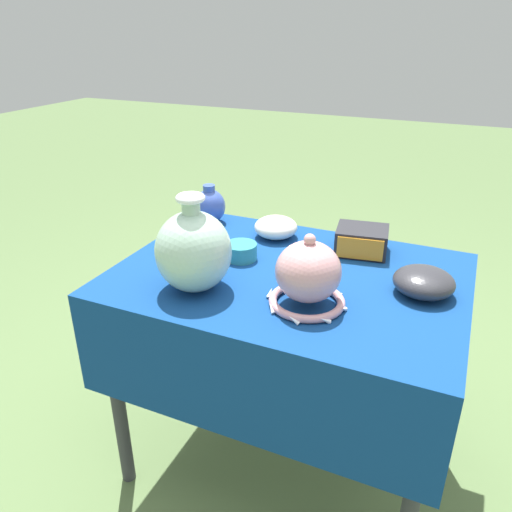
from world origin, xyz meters
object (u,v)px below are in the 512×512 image
vase_dome_bell (308,276)px  pot_squat_teal (241,251)px  jar_round_cobalt (210,206)px  bowl_shallow_charcoal (424,282)px  mosaic_tile_box (362,241)px  bowl_shallow_ivory (276,227)px  vase_tall_bulbous (193,251)px

vase_dome_bell → pot_squat_teal: size_ratio=2.13×
vase_dome_bell → jar_round_cobalt: bearing=141.0°
bowl_shallow_charcoal → vase_dome_bell: bearing=-146.1°
mosaic_tile_box → bowl_shallow_ivory: mosaic_tile_box is taller
mosaic_tile_box → jar_round_cobalt: (-0.57, 0.04, 0.02)m
vase_tall_bulbous → jar_round_cobalt: 0.51m
vase_tall_bulbous → pot_squat_teal: size_ratio=2.74×
vase_dome_bell → pot_squat_teal: vase_dome_bell is taller
bowl_shallow_charcoal → bowl_shallow_ivory: same height
vase_dome_bell → bowl_shallow_ivory: size_ratio=1.44×
pot_squat_teal → jar_round_cobalt: bearing=135.3°
vase_tall_bulbous → bowl_shallow_ivory: bearing=80.9°
jar_round_cobalt → vase_tall_bulbous: bearing=-66.1°
mosaic_tile_box → jar_round_cobalt: 0.58m
pot_squat_teal → bowl_shallow_ivory: size_ratio=0.68×
bowl_shallow_charcoal → vase_tall_bulbous: bearing=-159.0°
bowl_shallow_charcoal → jar_round_cobalt: bearing=163.3°
pot_squat_teal → bowl_shallow_ivory: (0.03, 0.21, 0.01)m
vase_dome_bell → pot_squat_teal: 0.34m
vase_tall_bulbous → jar_round_cobalt: bearing=113.9°
vase_dome_bell → jar_round_cobalt: 0.67m
vase_dome_bell → bowl_shallow_charcoal: 0.33m
vase_tall_bulbous → bowl_shallow_charcoal: 0.63m
vase_dome_bell → bowl_shallow_ivory: (-0.24, 0.39, -0.05)m
jar_round_cobalt → bowl_shallow_ivory: bearing=-6.4°
bowl_shallow_charcoal → bowl_shallow_ivory: size_ratio=1.12×
mosaic_tile_box → bowl_shallow_charcoal: 0.30m
vase_tall_bulbous → pot_squat_teal: 0.25m
vase_tall_bulbous → jar_round_cobalt: size_ratio=1.92×
vase_dome_bell → bowl_shallow_charcoal: size_ratio=1.29×
jar_round_cobalt → bowl_shallow_ivory: 0.28m
vase_tall_bulbous → bowl_shallow_ivory: 0.45m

